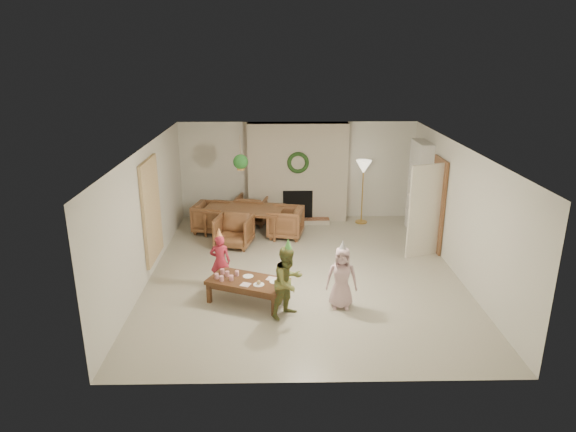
{
  "coord_description": "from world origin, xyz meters",
  "views": [
    {
      "loc": [
        -0.48,
        -9.2,
        4.24
      ],
      "look_at": [
        -0.3,
        0.4,
        1.05
      ],
      "focal_mm": 31.55,
      "sensor_mm": 36.0,
      "label": 1
    }
  ],
  "objects_px": {
    "dining_chair_right": "(285,222)",
    "dining_chair_far": "(252,209)",
    "dining_chair_left": "(211,218)",
    "child_plaid": "(288,282)",
    "dining_table": "(244,221)",
    "dining_chair_near": "(234,231)",
    "child_red": "(220,261)",
    "child_pink": "(342,278)",
    "coffee_table_top": "(248,281)"
  },
  "relations": [
    {
      "from": "dining_chair_far",
      "to": "dining_chair_right",
      "type": "relative_size",
      "value": 1.0
    },
    {
      "from": "dining_table",
      "to": "dining_chair_right",
      "type": "xyz_separation_m",
      "value": [
        0.99,
        -0.21,
        0.03
      ]
    },
    {
      "from": "dining_chair_far",
      "to": "child_red",
      "type": "bearing_deg",
      "value": 95.41
    },
    {
      "from": "dining_table",
      "to": "dining_chair_far",
      "type": "relative_size",
      "value": 2.34
    },
    {
      "from": "dining_chair_far",
      "to": "child_plaid",
      "type": "relative_size",
      "value": 0.64
    },
    {
      "from": "child_plaid",
      "to": "child_pink",
      "type": "height_order",
      "value": "child_plaid"
    },
    {
      "from": "coffee_table_top",
      "to": "child_pink",
      "type": "xyz_separation_m",
      "value": [
        1.61,
        -0.22,
        0.16
      ]
    },
    {
      "from": "coffee_table_top",
      "to": "child_red",
      "type": "bearing_deg",
      "value": 154.87
    },
    {
      "from": "dining_chair_near",
      "to": "child_pink",
      "type": "relative_size",
      "value": 0.72
    },
    {
      "from": "dining_table",
      "to": "dining_chair_left",
      "type": "height_order",
      "value": "dining_chair_left"
    },
    {
      "from": "dining_table",
      "to": "dining_chair_right",
      "type": "bearing_deg",
      "value": -0.0
    },
    {
      "from": "child_red",
      "to": "child_plaid",
      "type": "xyz_separation_m",
      "value": [
        1.23,
        -1.09,
        0.1
      ]
    },
    {
      "from": "dining_chair_far",
      "to": "coffee_table_top",
      "type": "xyz_separation_m",
      "value": [
        0.12,
        -4.23,
        0.03
      ]
    },
    {
      "from": "dining_table",
      "to": "coffee_table_top",
      "type": "distance_m",
      "value": 3.44
    },
    {
      "from": "dining_table",
      "to": "child_red",
      "type": "height_order",
      "value": "child_red"
    },
    {
      "from": "dining_chair_right",
      "to": "dining_chair_far",
      "type": "bearing_deg",
      "value": -128.66
    },
    {
      "from": "dining_chair_far",
      "to": "dining_chair_right",
      "type": "distance_m",
      "value": 1.3
    },
    {
      "from": "child_red",
      "to": "child_plaid",
      "type": "distance_m",
      "value": 1.64
    },
    {
      "from": "dining_chair_far",
      "to": "coffee_table_top",
      "type": "distance_m",
      "value": 4.23
    },
    {
      "from": "coffee_table_top",
      "to": "child_pink",
      "type": "distance_m",
      "value": 1.63
    },
    {
      "from": "dining_table",
      "to": "dining_chair_near",
      "type": "distance_m",
      "value": 0.81
    },
    {
      "from": "dining_chair_left",
      "to": "child_red",
      "type": "bearing_deg",
      "value": -157.77
    },
    {
      "from": "dining_chair_far",
      "to": "child_pink",
      "type": "bearing_deg",
      "value": 123.17
    },
    {
      "from": "child_plaid",
      "to": "dining_table",
      "type": "bearing_deg",
      "value": 60.57
    },
    {
      "from": "child_pink",
      "to": "dining_table",
      "type": "bearing_deg",
      "value": 123.35
    },
    {
      "from": "coffee_table_top",
      "to": "child_pink",
      "type": "bearing_deg",
      "value": 15.18
    },
    {
      "from": "child_red",
      "to": "child_pink",
      "type": "relative_size",
      "value": 0.94
    },
    {
      "from": "dining_chair_near",
      "to": "child_red",
      "type": "bearing_deg",
      "value": -80.31
    },
    {
      "from": "dining_table",
      "to": "dining_chair_near",
      "type": "bearing_deg",
      "value": -90.0
    },
    {
      "from": "dining_table",
      "to": "child_plaid",
      "type": "distance_m",
      "value": 4.05
    },
    {
      "from": "dining_table",
      "to": "coffee_table_top",
      "type": "relative_size",
      "value": 1.36
    },
    {
      "from": "dining_chair_left",
      "to": "child_plaid",
      "type": "height_order",
      "value": "child_plaid"
    },
    {
      "from": "dining_chair_left",
      "to": "dining_chair_far",
      "type": "bearing_deg",
      "value": -45.0
    },
    {
      "from": "dining_chair_far",
      "to": "dining_table",
      "type": "bearing_deg",
      "value": 90.0
    },
    {
      "from": "dining_table",
      "to": "child_plaid",
      "type": "relative_size",
      "value": 1.51
    },
    {
      "from": "dining_chair_near",
      "to": "child_red",
      "type": "height_order",
      "value": "child_red"
    },
    {
      "from": "coffee_table_top",
      "to": "child_plaid",
      "type": "relative_size",
      "value": 1.11
    },
    {
      "from": "dining_chair_right",
      "to": "child_red",
      "type": "xyz_separation_m",
      "value": [
        -1.24,
        -2.63,
        0.16
      ]
    },
    {
      "from": "dining_table",
      "to": "child_pink",
      "type": "xyz_separation_m",
      "value": [
        1.9,
        -3.65,
        0.22
      ]
    },
    {
      "from": "child_plaid",
      "to": "dining_chair_far",
      "type": "bearing_deg",
      "value": 56.31
    },
    {
      "from": "dining_chair_right",
      "to": "child_plaid",
      "type": "bearing_deg",
      "value": 11.79
    },
    {
      "from": "coffee_table_top",
      "to": "dining_chair_left",
      "type": "bearing_deg",
      "value": 129.62
    },
    {
      "from": "coffee_table_top",
      "to": "dining_chair_far",
      "type": "bearing_deg",
      "value": 114.53
    },
    {
      "from": "dining_chair_near",
      "to": "dining_chair_far",
      "type": "xyz_separation_m",
      "value": [
        0.33,
        1.59,
        0.0
      ]
    },
    {
      "from": "dining_chair_far",
      "to": "coffee_table_top",
      "type": "bearing_deg",
      "value": 103.55
    },
    {
      "from": "dining_chair_right",
      "to": "child_pink",
      "type": "relative_size",
      "value": 0.72
    },
    {
      "from": "dining_chair_near",
      "to": "coffee_table_top",
      "type": "bearing_deg",
      "value": -68.29
    },
    {
      "from": "dining_chair_near",
      "to": "dining_table",
      "type": "bearing_deg",
      "value": 90.0
    },
    {
      "from": "child_plaid",
      "to": "child_red",
      "type": "bearing_deg",
      "value": 95.07
    },
    {
      "from": "dining_table",
      "to": "coffee_table_top",
      "type": "xyz_separation_m",
      "value": [
        0.29,
        -3.43,
        0.06
      ]
    }
  ]
}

